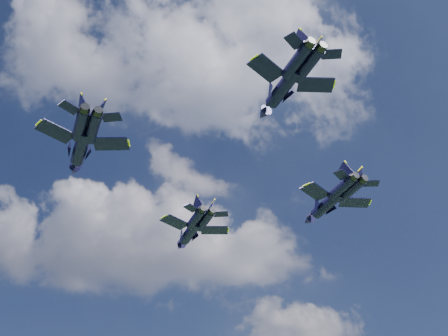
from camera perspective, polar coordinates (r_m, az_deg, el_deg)
jet_lead at (r=110.10m, az=-3.50°, el=-6.57°), size 13.00×18.05×4.28m
jet_left at (r=87.68m, az=-14.39°, el=1.94°), size 13.21×18.23×4.31m
jet_right at (r=100.04m, az=10.31°, el=-3.68°), size 13.06×17.91×4.28m
jet_slot at (r=74.93m, az=5.88°, el=7.98°), size 11.73×16.18×3.85m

